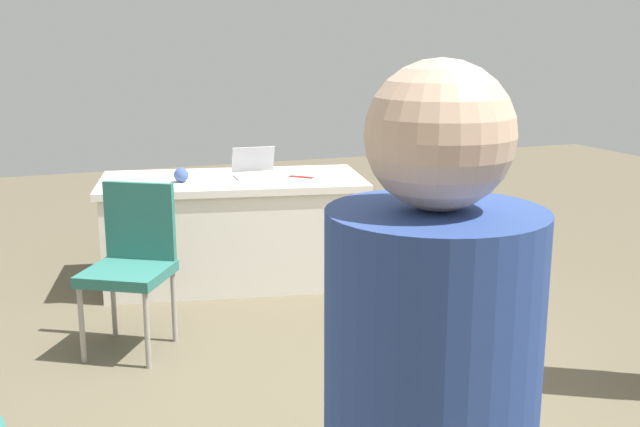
{
  "coord_description": "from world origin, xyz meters",
  "views": [
    {
      "loc": [
        1.28,
        3.2,
        1.75
      ],
      "look_at": [
        -0.01,
        -0.23,
        0.9
      ],
      "focal_mm": 43.02,
      "sensor_mm": 36.0,
      "label": 1
    }
  ],
  "objects_px": {
    "chair_near_front": "(132,257)",
    "yarn_ball": "(181,175)",
    "table_foreground": "(233,229)",
    "laptop_silver": "(256,171)",
    "scissors_red": "(301,177)"
  },
  "relations": [
    {
      "from": "table_foreground",
      "to": "laptop_silver",
      "type": "bearing_deg",
      "value": -178.74
    },
    {
      "from": "yarn_ball",
      "to": "scissors_red",
      "type": "relative_size",
      "value": 0.57
    },
    {
      "from": "scissors_red",
      "to": "chair_near_front",
      "type": "bearing_deg",
      "value": -101.38
    },
    {
      "from": "table_foreground",
      "to": "chair_near_front",
      "type": "relative_size",
      "value": 2.12
    },
    {
      "from": "table_foreground",
      "to": "laptop_silver",
      "type": "height_order",
      "value": "laptop_silver"
    },
    {
      "from": "table_foreground",
      "to": "yarn_ball",
      "type": "distance_m",
      "value": 0.57
    },
    {
      "from": "laptop_silver",
      "to": "yarn_ball",
      "type": "distance_m",
      "value": 0.55
    },
    {
      "from": "laptop_silver",
      "to": "scissors_red",
      "type": "height_order",
      "value": "laptop_silver"
    },
    {
      "from": "scissors_red",
      "to": "yarn_ball",
      "type": "bearing_deg",
      "value": -143.02
    },
    {
      "from": "chair_near_front",
      "to": "yarn_ball",
      "type": "height_order",
      "value": "chair_near_front"
    },
    {
      "from": "chair_near_front",
      "to": "scissors_red",
      "type": "height_order",
      "value": "chair_near_front"
    },
    {
      "from": "table_foreground",
      "to": "chair_near_front",
      "type": "bearing_deg",
      "value": 50.43
    },
    {
      "from": "laptop_silver",
      "to": "yarn_ball",
      "type": "relative_size",
      "value": 3.27
    },
    {
      "from": "table_foreground",
      "to": "laptop_silver",
      "type": "xyz_separation_m",
      "value": [
        -0.18,
        -0.0,
        0.42
      ]
    },
    {
      "from": "table_foreground",
      "to": "yarn_ball",
      "type": "xyz_separation_m",
      "value": [
        0.37,
        0.03,
        0.43
      ]
    }
  ]
}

